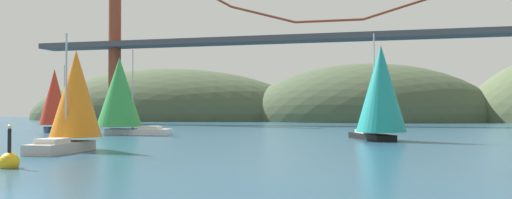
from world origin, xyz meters
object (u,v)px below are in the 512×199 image
object	(u,v)px
sailboat_teal_sail	(380,91)
channel_buoy	(9,161)
sailboat_orange_sail	(74,99)
sailboat_scarlet_sail	(55,99)
sailboat_green_sail	(121,94)

from	to	relation	value
sailboat_teal_sail	channel_buoy	world-z (taller)	sailboat_teal_sail
sailboat_teal_sail	sailboat_orange_sail	distance (m)	29.95
sailboat_scarlet_sail	channel_buoy	bearing A→B (deg)	-57.43
sailboat_teal_sail	sailboat_orange_sail	size ratio (longest dim) A/B	1.25
sailboat_green_sail	sailboat_teal_sail	bearing A→B (deg)	-9.94
sailboat_teal_sail	sailboat_scarlet_sail	size ratio (longest dim) A/B	1.18
sailboat_teal_sail	sailboat_scarlet_sail	world-z (taller)	sailboat_teal_sail
sailboat_teal_sail	channel_buoy	distance (m)	37.05
sailboat_green_sail	channel_buoy	bearing A→B (deg)	-69.44
sailboat_green_sail	sailboat_orange_sail	bearing A→B (deg)	-68.29
sailboat_green_sail	channel_buoy	size ratio (longest dim) A/B	4.17
sailboat_teal_sail	sailboat_orange_sail	world-z (taller)	sailboat_teal_sail
sailboat_orange_sail	channel_buoy	world-z (taller)	sailboat_orange_sail
sailboat_teal_sail	sailboat_scarlet_sail	bearing A→B (deg)	167.65
sailboat_green_sail	sailboat_scarlet_sail	bearing A→B (deg)	161.59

